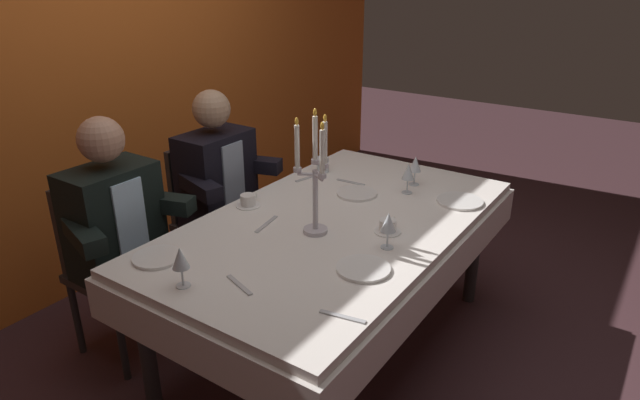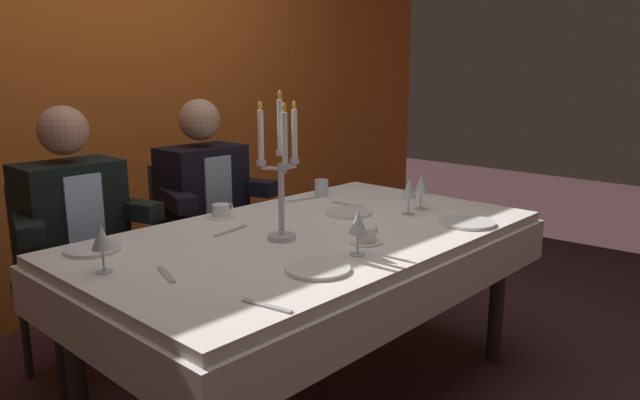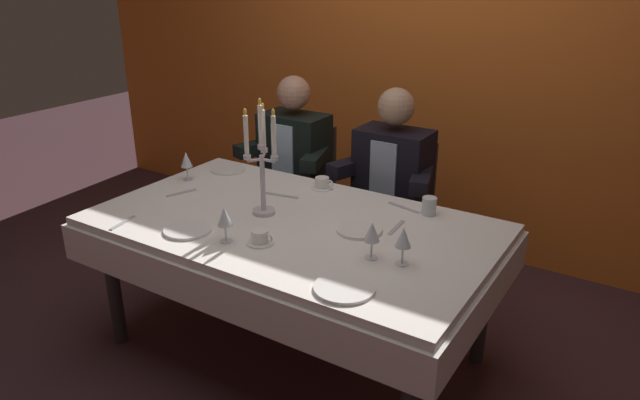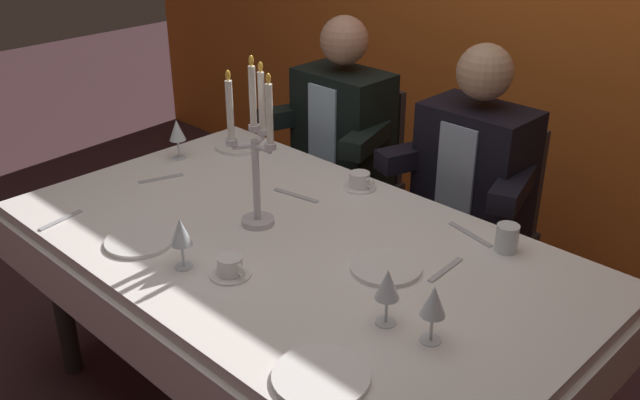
{
  "view_description": "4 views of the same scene",
  "coord_description": "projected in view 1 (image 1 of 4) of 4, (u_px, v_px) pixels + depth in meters",
  "views": [
    {
      "loc": [
        -2.01,
        -1.28,
        1.85
      ],
      "look_at": [
        0.02,
        0.1,
        0.81
      ],
      "focal_mm": 30.98,
      "sensor_mm": 36.0,
      "label": 1
    },
    {
      "loc": [
        -1.71,
        -1.63,
        1.4
      ],
      "look_at": [
        0.12,
        0.07,
        0.84
      ],
      "focal_mm": 33.55,
      "sensor_mm": 36.0,
      "label": 2
    },
    {
      "loc": [
        1.48,
        -2.09,
        1.88
      ],
      "look_at": [
        0.09,
        0.11,
        0.83
      ],
      "focal_mm": 33.01,
      "sensor_mm": 36.0,
      "label": 3
    },
    {
      "loc": [
        1.46,
        -1.37,
        1.86
      ],
      "look_at": [
        0.01,
        0.11,
        0.85
      ],
      "focal_mm": 40.29,
      "sensor_mm": 36.0,
      "label": 4
    }
  ],
  "objects": [
    {
      "name": "ground_plane",
      "position": [
        334.0,
        346.0,
        2.92
      ],
      "size": [
        12.0,
        12.0,
        0.0
      ],
      "primitive_type": "plane",
      "color": "#41272B"
    },
    {
      "name": "back_wall",
      "position": [
        100.0,
        59.0,
        3.25
      ],
      "size": [
        6.0,
        0.12,
        2.7
      ],
      "primitive_type": "cube",
      "color": "orange",
      "rests_on": "ground_plane"
    },
    {
      "name": "dining_table",
      "position": [
        335.0,
        242.0,
        2.68
      ],
      "size": [
        1.94,
        1.14,
        0.74
      ],
      "color": "silver",
      "rests_on": "ground_plane"
    },
    {
      "name": "candelabra",
      "position": [
        315.0,
        180.0,
        2.41
      ],
      "size": [
        0.15,
        0.17,
        0.57
      ],
      "color": "silver",
      "rests_on": "dining_table"
    },
    {
      "name": "dinner_plate_0",
      "position": [
        357.0,
        193.0,
        2.92
      ],
      "size": [
        0.21,
        0.21,
        0.01
      ],
      "primitive_type": "cylinder",
      "color": "white",
      "rests_on": "dining_table"
    },
    {
      "name": "dinner_plate_1",
      "position": [
        363.0,
        268.0,
        2.19
      ],
      "size": [
        0.22,
        0.22,
        0.01
      ],
      "primitive_type": "cylinder",
      "color": "white",
      "rests_on": "dining_table"
    },
    {
      "name": "dinner_plate_2",
      "position": [
        460.0,
        201.0,
        2.82
      ],
      "size": [
        0.24,
        0.24,
        0.01
      ],
      "primitive_type": "cylinder",
      "color": "white",
      "rests_on": "dining_table"
    },
    {
      "name": "dinner_plate_3",
      "position": [
        157.0,
        257.0,
        2.27
      ],
      "size": [
        0.2,
        0.2,
        0.01
      ],
      "primitive_type": "cylinder",
      "color": "white",
      "rests_on": "dining_table"
    },
    {
      "name": "wine_glass_0",
      "position": [
        388.0,
        223.0,
        2.32
      ],
      "size": [
        0.07,
        0.07,
        0.16
      ],
      "color": "silver",
      "rests_on": "dining_table"
    },
    {
      "name": "wine_glass_1",
      "position": [
        415.0,
        165.0,
        3.01
      ],
      "size": [
        0.07,
        0.07,
        0.16
      ],
      "color": "silver",
      "rests_on": "dining_table"
    },
    {
      "name": "wine_glass_2",
      "position": [
        408.0,
        172.0,
        2.9
      ],
      "size": [
        0.07,
        0.07,
        0.16
      ],
      "color": "silver",
      "rests_on": "dining_table"
    },
    {
      "name": "wine_glass_3",
      "position": [
        180.0,
        259.0,
        2.04
      ],
      "size": [
        0.07,
        0.07,
        0.16
      ],
      "color": "silver",
      "rests_on": "dining_table"
    },
    {
      "name": "water_tumbler_0",
      "position": [
        323.0,
        164.0,
        3.23
      ],
      "size": [
        0.07,
        0.07,
        0.09
      ],
      "primitive_type": "cylinder",
      "color": "silver",
      "rests_on": "dining_table"
    },
    {
      "name": "coffee_cup_0",
      "position": [
        388.0,
        227.0,
        2.5
      ],
      "size": [
        0.13,
        0.12,
        0.06
      ],
      "color": "white",
      "rests_on": "dining_table"
    },
    {
      "name": "coffee_cup_1",
      "position": [
        248.0,
        201.0,
        2.77
      ],
      "size": [
        0.13,
        0.12,
        0.06
      ],
      "color": "white",
      "rests_on": "dining_table"
    },
    {
      "name": "knife_0",
      "position": [
        309.0,
        177.0,
        3.15
      ],
      "size": [
        0.19,
        0.06,
        0.01
      ],
      "primitive_type": "cube",
      "rotation": [
        0.0,
        0.0,
        -0.23
      ],
      "color": "#B7B7BC",
      "rests_on": "dining_table"
    },
    {
      "name": "fork_1",
      "position": [
        239.0,
        285.0,
        2.09
      ],
      "size": [
        0.07,
        0.17,
        0.01
      ],
      "primitive_type": "cube",
      "rotation": [
        0.0,
        0.0,
        1.24
      ],
      "color": "#B7B7BC",
      "rests_on": "dining_table"
    },
    {
      "name": "fork_2",
      "position": [
        350.0,
        182.0,
        3.08
      ],
      "size": [
        0.03,
        0.17,
        0.01
      ],
      "primitive_type": "cube",
      "rotation": [
        0.0,
        0.0,
        1.63
      ],
      "color": "#B7B7BC",
      "rests_on": "dining_table"
    },
    {
      "name": "fork_3",
      "position": [
        342.0,
        317.0,
        1.9
      ],
      "size": [
        0.05,
        0.17,
        0.01
      ],
      "primitive_type": "cube",
      "rotation": [
        0.0,
        0.0,
        1.75
      ],
      "color": "#B7B7BC",
      "rests_on": "dining_table"
    },
    {
      "name": "knife_4",
      "position": [
        266.0,
        224.0,
        2.58
      ],
      "size": [
        0.19,
        0.05,
        0.01
      ],
      "primitive_type": "cube",
      "rotation": [
        0.0,
        0.0,
        0.17
      ],
      "color": "#B7B7BC",
      "rests_on": "dining_table"
    },
    {
      "name": "seated_diner_0",
      "position": [
        113.0,
        219.0,
        2.64
      ],
      "size": [
        0.63,
        0.48,
        1.24
      ],
      "color": "#2D2A2B",
      "rests_on": "ground_plane"
    },
    {
      "name": "seated_diner_1",
      "position": [
        216.0,
        177.0,
        3.17
      ],
      "size": [
        0.63,
        0.48,
        1.24
      ],
      "color": "#2D2A2B",
      "rests_on": "ground_plane"
    }
  ]
}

